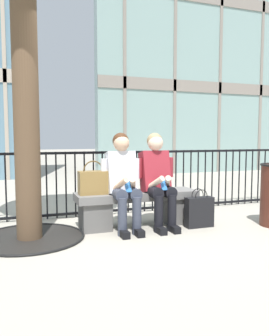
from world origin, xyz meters
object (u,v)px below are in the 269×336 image
Objects in this scene: seated_person_with_phone at (123,178)px; handbag_on_bench at (93,182)px; stone_bench at (137,205)px; shopping_bag at (199,212)px; seated_person_companion at (157,177)px.

seated_person_with_phone reaches higher than handbag_on_bench.
stone_bench is at bearing 29.16° from seated_person_with_phone.
shopping_bag is (0.96, -0.21, -0.45)m from seated_person_with_phone.
seated_person_companion is 2.89× the size of handbag_on_bench.
handbag_on_bench is at bearing 171.67° from seated_person_companion.
handbag_on_bench reaches higher than shopping_bag.
stone_bench is 1.32× the size of seated_person_with_phone.
handbag_on_bench is at bearing 166.09° from shopping_bag.
seated_person_with_phone is at bearing -18.76° from handbag_on_bench.
handbag_on_bench is 0.85× the size of shopping_bag.
seated_person_companion is at bearing 157.60° from shopping_bag.
handbag_on_bench is (-0.81, 0.12, -0.05)m from seated_person_companion.
stone_bench is 0.81m from shopping_bag.
seated_person_with_phone is (-0.23, -0.13, 0.38)m from stone_bench.
seated_person_with_phone is at bearing -150.84° from stone_bench.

